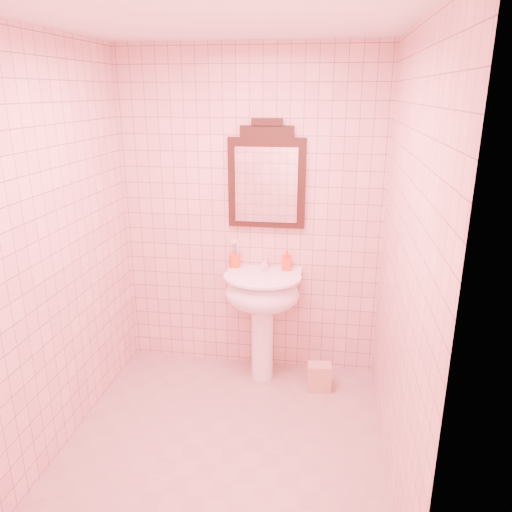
% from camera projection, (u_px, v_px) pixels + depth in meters
% --- Properties ---
extents(floor, '(2.20, 2.20, 0.00)m').
position_uv_depth(floor, '(223.00, 449.00, 3.17)').
color(floor, tan).
rests_on(floor, ground).
extents(back_wall, '(2.00, 0.02, 2.50)m').
position_uv_depth(back_wall, '(250.00, 217.00, 3.81)').
color(back_wall, beige).
rests_on(back_wall, floor).
extents(pedestal_sink, '(0.58, 0.58, 0.86)m').
position_uv_depth(pedestal_sink, '(262.00, 300.00, 3.77)').
color(pedestal_sink, white).
rests_on(pedestal_sink, floor).
extents(faucet, '(0.04, 0.16, 0.11)m').
position_uv_depth(faucet, '(265.00, 262.00, 3.81)').
color(faucet, white).
rests_on(faucet, pedestal_sink).
extents(mirror, '(0.57, 0.06, 0.80)m').
position_uv_depth(mirror, '(267.00, 178.00, 3.67)').
color(mirror, black).
rests_on(mirror, back_wall).
extents(toothbrush_cup, '(0.09, 0.09, 0.20)m').
position_uv_depth(toothbrush_cup, '(235.00, 260.00, 3.86)').
color(toothbrush_cup, '#E74313').
rests_on(toothbrush_cup, pedestal_sink).
extents(soap_dispenser, '(0.08, 0.08, 0.16)m').
position_uv_depth(soap_dispenser, '(287.00, 260.00, 3.80)').
color(soap_dispenser, '#EE3914').
rests_on(soap_dispenser, pedestal_sink).
extents(towel, '(0.19, 0.14, 0.22)m').
position_uv_depth(towel, '(319.00, 377.00, 3.77)').
color(towel, tan).
rests_on(towel, floor).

